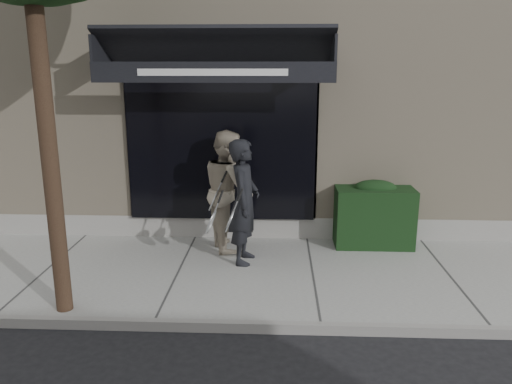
{
  "coord_description": "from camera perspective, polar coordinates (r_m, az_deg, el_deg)",
  "views": [
    {
      "loc": [
        -0.54,
        -6.93,
        3.09
      ],
      "look_at": [
        -0.87,
        0.6,
        1.19
      ],
      "focal_mm": 35.0,
      "sensor_mm": 36.0,
      "label": 1
    }
  ],
  "objects": [
    {
      "name": "pedestrian_back",
      "position": [
        8.22,
        -3.17,
        0.2
      ],
      "size": [
        1.03,
        1.16,
        1.99
      ],
      "color": "#B0A28D",
      "rests_on": "sidewalk"
    },
    {
      "name": "pedestrian_front",
      "position": [
        7.61,
        -1.38,
        -1.15
      ],
      "size": [
        0.83,
        0.93,
        1.93
      ],
      "color": "black",
      "rests_on": "sidewalk"
    },
    {
      "name": "sidewalk",
      "position": [
        7.58,
        6.46,
        -9.51
      ],
      "size": [
        20.0,
        3.0,
        0.12
      ],
      "primitive_type": "cube",
      "color": "gray",
      "rests_on": "ground"
    },
    {
      "name": "curb",
      "position": [
        6.19,
        7.44,
        -15.17
      ],
      "size": [
        20.0,
        0.1,
        0.14
      ],
      "primitive_type": "cube",
      "color": "gray",
      "rests_on": "ground"
    },
    {
      "name": "building_facade",
      "position": [
        11.9,
        5.19,
        12.38
      ],
      "size": [
        14.3,
        8.04,
        5.64
      ],
      "color": "beige",
      "rests_on": "ground"
    },
    {
      "name": "ground",
      "position": [
        7.61,
        6.45,
        -9.92
      ],
      "size": [
        80.0,
        80.0,
        0.0
      ],
      "primitive_type": "plane",
      "color": "black",
      "rests_on": "ground"
    },
    {
      "name": "hedge",
      "position": [
        8.69,
        13.29,
        -2.5
      ],
      "size": [
        1.3,
        0.7,
        1.14
      ],
      "color": "black",
      "rests_on": "sidewalk"
    }
  ]
}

